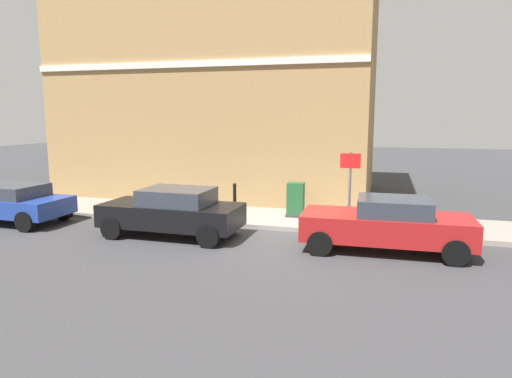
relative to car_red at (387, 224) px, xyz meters
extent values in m
plane|color=#38383A|center=(0.78, 2.71, -0.74)|extent=(80.00, 80.00, 0.00)
cube|color=gray|center=(2.62, 8.71, -0.66)|extent=(2.71, 30.00, 0.15)
cube|color=#9E7A4C|center=(7.86, 7.24, 4.14)|extent=(7.76, 13.08, 9.76)
cube|color=silver|center=(3.94, 7.24, 4.66)|extent=(0.12, 13.08, 0.24)
cube|color=maroon|center=(0.00, 0.04, -0.09)|extent=(1.81, 4.33, 0.66)
cube|color=#2D333D|center=(0.00, -0.16, 0.45)|extent=(1.55, 1.85, 0.46)
cylinder|color=black|center=(-0.84, 1.62, -0.42)|extent=(0.23, 0.64, 0.64)
cylinder|color=black|center=(0.77, 1.65, -0.42)|extent=(0.23, 0.64, 0.64)
cylinder|color=black|center=(-0.77, -1.58, -0.42)|extent=(0.23, 0.64, 0.64)
cylinder|color=black|center=(0.84, -1.54, -0.42)|extent=(0.23, 0.64, 0.64)
cube|color=black|center=(-0.14, 6.07, -0.09)|extent=(1.75, 4.10, 0.65)
cube|color=#2D333D|center=(-0.15, 5.87, 0.45)|extent=(1.52, 1.99, 0.48)
cylinder|color=black|center=(-0.93, 7.57, -0.42)|extent=(0.23, 0.64, 0.64)
cylinder|color=black|center=(0.68, 7.55, -0.42)|extent=(0.23, 0.64, 0.64)
cylinder|color=black|center=(-0.96, 4.59, -0.42)|extent=(0.23, 0.64, 0.64)
cylinder|color=black|center=(0.64, 4.57, -0.42)|extent=(0.23, 0.64, 0.64)
cube|color=navy|center=(-0.04, 12.06, -0.14)|extent=(1.88, 4.10, 0.56)
cube|color=#2D333D|center=(-0.04, 11.95, 0.33)|extent=(1.62, 2.12, 0.42)
cylinder|color=black|center=(-0.91, 10.60, -0.42)|extent=(0.24, 0.65, 0.64)
cylinder|color=black|center=(0.76, 10.56, -0.42)|extent=(0.24, 0.65, 0.64)
cube|color=#1E4C28|center=(2.79, 2.94, -0.01)|extent=(0.40, 0.55, 1.15)
cube|color=#333333|center=(2.79, 2.94, -0.55)|extent=(0.46, 0.61, 0.08)
cylinder|color=black|center=(2.89, 5.13, -0.11)|extent=(0.12, 0.12, 0.95)
sphere|color=black|center=(2.89, 5.13, 0.38)|extent=(0.14, 0.14, 0.14)
cylinder|color=black|center=(1.52, 6.83, -0.11)|extent=(0.12, 0.12, 0.95)
sphere|color=black|center=(1.52, 6.83, 0.38)|extent=(0.14, 0.14, 0.14)
cylinder|color=#59595B|center=(1.62, 1.10, 0.56)|extent=(0.08, 0.08, 2.30)
cube|color=white|center=(1.60, 1.10, 1.46)|extent=(0.03, 0.56, 0.40)
cube|color=red|center=(1.59, 1.10, 1.46)|extent=(0.01, 0.60, 0.44)
camera|label=1|loc=(-11.97, 0.15, 2.79)|focal=31.83mm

